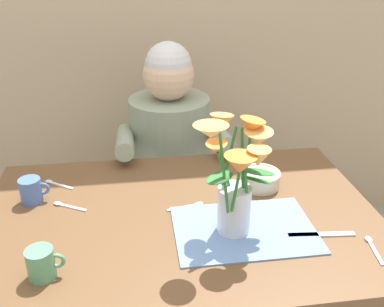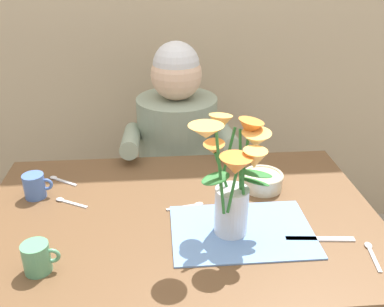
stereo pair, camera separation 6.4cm
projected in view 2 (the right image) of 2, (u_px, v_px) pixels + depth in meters
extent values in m
cube|color=brown|center=(180.00, 220.00, 1.31)|extent=(1.20, 0.80, 0.04)
cylinder|color=brown|center=(43.00, 254.00, 1.74)|extent=(0.06, 0.06, 0.70)
cylinder|color=brown|center=(304.00, 240.00, 1.82)|extent=(0.06, 0.06, 0.70)
cylinder|color=#4C4C56|center=(179.00, 235.00, 2.10)|extent=(0.30, 0.30, 0.40)
cylinder|color=gray|center=(178.00, 152.00, 1.90)|extent=(0.34, 0.34, 0.50)
sphere|color=#DBB293|center=(176.00, 75.00, 1.75)|extent=(0.21, 0.21, 0.21)
sphere|color=silver|center=(176.00, 65.00, 1.73)|extent=(0.19, 0.19, 0.19)
cylinder|color=gray|center=(131.00, 140.00, 1.70)|extent=(0.07, 0.33, 0.12)
cylinder|color=gray|center=(226.00, 137.00, 1.73)|extent=(0.07, 0.33, 0.12)
cube|color=#6B93D1|center=(242.00, 231.00, 1.23)|extent=(0.40, 0.28, 0.00)
cylinder|color=silver|center=(231.00, 211.00, 1.19)|extent=(0.09, 0.09, 0.14)
cylinder|color=#2D7533|center=(244.00, 172.00, 1.15)|extent=(0.03, 0.04, 0.18)
cone|color=#EFA84C|center=(256.00, 140.00, 1.12)|extent=(0.09, 0.10, 0.05)
sphere|color=#E5D14C|center=(256.00, 138.00, 1.11)|extent=(0.02, 0.02, 0.02)
cylinder|color=#2D7533|center=(240.00, 166.00, 1.15)|extent=(0.01, 0.06, 0.20)
cone|color=orange|center=(249.00, 128.00, 1.13)|extent=(0.08, 0.07, 0.06)
sphere|color=#E5D14C|center=(250.00, 127.00, 1.12)|extent=(0.02, 0.02, 0.02)
cylinder|color=#2D7533|center=(226.00, 163.00, 1.17)|extent=(0.06, 0.05, 0.20)
cone|color=#EFA84C|center=(220.00, 123.00, 1.16)|extent=(0.09, 0.09, 0.05)
sphere|color=#E5D14C|center=(220.00, 122.00, 1.16)|extent=(0.02, 0.02, 0.02)
cylinder|color=#2D7533|center=(223.00, 176.00, 1.16)|extent=(0.05, 0.01, 0.15)
cone|color=orange|center=(214.00, 149.00, 1.14)|extent=(0.08, 0.08, 0.04)
sphere|color=#E5D14C|center=(214.00, 147.00, 1.14)|extent=(0.02, 0.02, 0.02)
cylinder|color=#2D7533|center=(220.00, 170.00, 1.10)|extent=(0.03, 0.06, 0.24)
cone|color=#EFA84C|center=(206.00, 132.00, 1.02)|extent=(0.10, 0.10, 0.04)
sphere|color=#E5D14C|center=(206.00, 130.00, 1.01)|extent=(0.02, 0.02, 0.02)
cylinder|color=#2D7533|center=(234.00, 185.00, 1.12)|extent=(0.04, 0.05, 0.14)
cone|color=orange|center=(236.00, 166.00, 1.05)|extent=(0.11, 0.11, 0.05)
sphere|color=#E5D14C|center=(236.00, 164.00, 1.05)|extent=(0.02, 0.02, 0.02)
cylinder|color=#2D7533|center=(243.00, 182.00, 1.12)|extent=(0.03, 0.02, 0.16)
cone|color=#EFA84C|center=(255.00, 159.00, 1.07)|extent=(0.09, 0.09, 0.05)
sphere|color=#E5D14C|center=(255.00, 157.00, 1.07)|extent=(0.02, 0.02, 0.02)
ellipsoid|color=#2D7533|center=(255.00, 181.00, 1.16)|extent=(0.09, 0.04, 0.04)
ellipsoid|color=#2D7533|center=(256.00, 174.00, 1.14)|extent=(0.09, 0.05, 0.02)
ellipsoid|color=#2D7533|center=(216.00, 178.00, 1.11)|extent=(0.10, 0.08, 0.02)
cylinder|color=beige|center=(262.00, 182.00, 1.43)|extent=(0.13, 0.13, 0.05)
torus|color=beige|center=(263.00, 175.00, 1.42)|extent=(0.14, 0.14, 0.01)
cube|color=silver|center=(320.00, 239.00, 1.19)|extent=(0.19, 0.04, 0.00)
cylinder|color=#569970|center=(37.00, 258.00, 1.06)|extent=(0.07, 0.07, 0.08)
torus|color=#569970|center=(52.00, 256.00, 1.06)|extent=(0.04, 0.01, 0.04)
cylinder|color=#476BB7|center=(34.00, 186.00, 1.38)|extent=(0.07, 0.07, 0.08)
torus|color=#476BB7|center=(46.00, 184.00, 1.38)|extent=(0.04, 0.01, 0.04)
cube|color=silver|center=(182.00, 207.00, 1.34)|extent=(0.10, 0.03, 0.00)
ellipsoid|color=silver|center=(199.00, 204.00, 1.35)|extent=(0.03, 0.03, 0.01)
cube|color=silver|center=(374.00, 259.00, 1.12)|extent=(0.03, 0.10, 0.00)
ellipsoid|color=silver|center=(368.00, 245.00, 1.16)|extent=(0.02, 0.03, 0.01)
cube|color=silver|center=(65.00, 182.00, 1.48)|extent=(0.09, 0.06, 0.00)
ellipsoid|color=silver|center=(54.00, 178.00, 1.50)|extent=(0.03, 0.03, 0.01)
cube|color=silver|center=(74.00, 204.00, 1.35)|extent=(0.09, 0.06, 0.00)
ellipsoid|color=silver|center=(60.00, 199.00, 1.37)|extent=(0.03, 0.03, 0.01)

